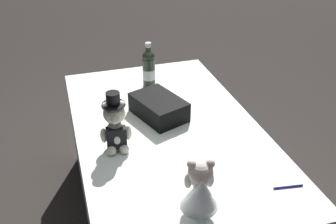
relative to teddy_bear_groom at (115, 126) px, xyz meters
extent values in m
plane|color=#2D2826|center=(0.10, -0.29, -0.83)|extent=(12.00, 12.00, 0.00)
cube|color=white|center=(0.10, -0.29, -0.48)|extent=(1.63, 0.96, 0.71)
ellipsoid|color=beige|center=(0.01, 0.00, -0.05)|extent=(0.11, 0.10, 0.15)
cube|color=black|center=(-0.02, 0.00, -0.05)|extent=(0.05, 0.10, 0.11)
sphere|color=beige|center=(0.01, 0.00, 0.07)|extent=(0.10, 0.10, 0.10)
sphere|color=beige|center=(-0.04, 0.00, 0.06)|extent=(0.04, 0.04, 0.04)
sphere|color=beige|center=(0.01, 0.04, 0.11)|extent=(0.04, 0.04, 0.04)
sphere|color=beige|center=(0.00, -0.04, 0.11)|extent=(0.04, 0.04, 0.04)
ellipsoid|color=beige|center=(0.00, 0.06, -0.04)|extent=(0.03, 0.03, 0.08)
ellipsoid|color=beige|center=(-0.01, -0.06, -0.04)|extent=(0.03, 0.03, 0.08)
sphere|color=beige|center=(-0.05, 0.04, -0.10)|extent=(0.05, 0.05, 0.05)
sphere|color=beige|center=(-0.05, -0.03, -0.10)|extent=(0.05, 0.05, 0.05)
cylinder|color=black|center=(0.01, 0.00, 0.12)|extent=(0.11, 0.11, 0.01)
cylinder|color=black|center=(0.01, 0.00, 0.15)|extent=(0.06, 0.06, 0.06)
cone|color=white|center=(-0.48, -0.24, -0.06)|extent=(0.16, 0.16, 0.13)
ellipsoid|color=white|center=(-0.48, -0.24, -0.01)|extent=(0.07, 0.06, 0.06)
sphere|color=beige|center=(-0.48, -0.24, 0.05)|extent=(0.10, 0.10, 0.10)
sphere|color=beige|center=(-0.44, -0.25, 0.04)|extent=(0.04, 0.04, 0.04)
sphere|color=beige|center=(-0.49, -0.28, 0.09)|extent=(0.04, 0.04, 0.04)
sphere|color=beige|center=(-0.48, -0.21, 0.09)|extent=(0.04, 0.04, 0.04)
ellipsoid|color=beige|center=(-0.48, -0.29, -0.01)|extent=(0.03, 0.03, 0.07)
ellipsoid|color=beige|center=(-0.46, -0.21, -0.01)|extent=(0.03, 0.03, 0.07)
cone|color=white|center=(-0.54, -0.23, 0.00)|extent=(0.15, 0.14, 0.13)
cylinder|color=#2A3526|center=(0.60, -0.32, -0.03)|extent=(0.08, 0.08, 0.19)
sphere|color=#2A3526|center=(0.60, -0.32, 0.08)|extent=(0.08, 0.08, 0.08)
cylinder|color=#2A3526|center=(0.60, -0.32, 0.12)|extent=(0.03, 0.03, 0.08)
cylinder|color=silver|center=(0.60, -0.32, 0.15)|extent=(0.04, 0.04, 0.03)
cylinder|color=silver|center=(0.60, -0.32, -0.04)|extent=(0.08, 0.08, 0.07)
cylinder|color=navy|center=(-0.50, -0.65, -0.12)|extent=(0.03, 0.13, 0.01)
cone|color=silver|center=(-0.49, -0.58, -0.12)|extent=(0.01, 0.01, 0.01)
cube|color=black|center=(0.23, -0.28, -0.07)|extent=(0.36, 0.30, 0.11)
cube|color=#B7B7BF|center=(0.20, -0.37, -0.07)|extent=(0.04, 0.02, 0.03)
camera|label=1|loc=(-1.54, 0.21, 1.00)|focal=41.13mm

